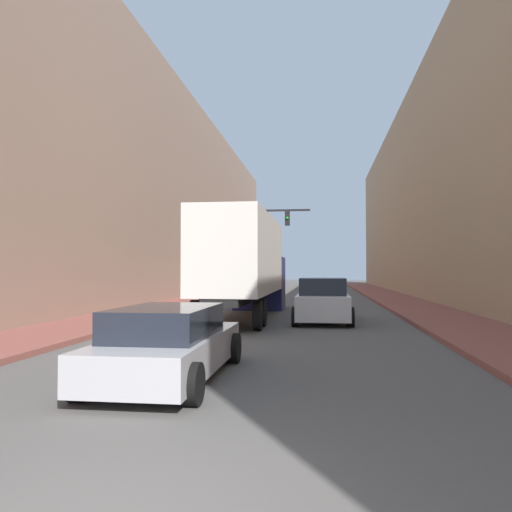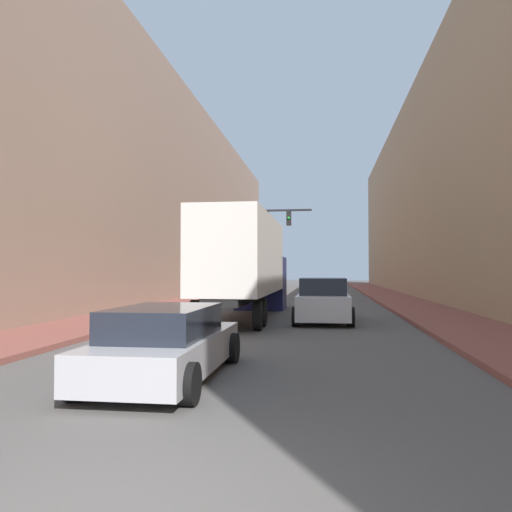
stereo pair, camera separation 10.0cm
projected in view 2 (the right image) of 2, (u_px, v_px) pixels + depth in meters
The scene contains 8 objects.
sidewalk_right at pixel (397, 300), 32.59m from camera, with size 3.11×80.00×0.15m.
sidewalk_left at pixel (205, 298), 34.37m from camera, with size 3.11×80.00×0.15m.
building_right at pixel (469, 183), 32.18m from camera, with size 6.00×80.00×15.28m.
building_left at pixel (142, 190), 35.21m from camera, with size 6.00×80.00×15.27m.
semi_truck at pixel (247, 263), 20.96m from camera, with size 2.42×11.56×4.11m.
sedan_car at pixel (167, 344), 9.14m from camera, with size 2.02×4.73×1.33m.
suv_car at pixel (323, 301), 19.25m from camera, with size 2.18×4.78×1.70m.
traffic_signal_gantry at pixel (246, 233), 31.63m from camera, with size 5.83×0.35×6.06m.
Camera 2 is at (1.80, -3.62, 1.99)m, focal length 35.00 mm.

